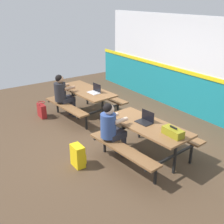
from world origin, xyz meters
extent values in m
cube|color=#4C3826|center=(0.00, 0.00, -0.01)|extent=(10.00, 10.00, 0.02)
cube|color=teal|center=(0.00, 2.65, 0.55)|extent=(8.00, 0.12, 1.10)
cube|color=yellow|center=(0.00, 2.59, 1.15)|extent=(8.00, 0.03, 0.10)
cube|color=silver|center=(0.00, 2.65, 1.90)|extent=(6.72, 0.12, 1.40)
cube|color=brown|center=(-1.28, 0.20, 0.72)|extent=(1.83, 0.91, 0.04)
cube|color=brown|center=(-1.22, -0.43, 0.43)|extent=(1.70, 0.43, 0.04)
cube|color=brown|center=(-1.34, 0.83, 0.43)|extent=(1.70, 0.43, 0.04)
cube|color=black|center=(-1.98, 0.14, 0.35)|extent=(0.04, 0.04, 0.70)
cube|color=black|center=(-1.98, 0.14, 0.39)|extent=(0.18, 1.55, 0.04)
cube|color=black|center=(-1.93, -0.37, 0.21)|extent=(0.04, 0.04, 0.41)
cube|color=black|center=(-2.03, 0.64, 0.21)|extent=(0.04, 0.04, 0.41)
cube|color=black|center=(-0.58, 0.27, 0.35)|extent=(0.04, 0.04, 0.70)
cube|color=black|center=(-0.58, 0.27, 0.39)|extent=(0.18, 1.55, 0.04)
cube|color=black|center=(-0.53, -0.24, 0.21)|extent=(0.04, 0.04, 0.41)
cube|color=black|center=(-0.62, 0.77, 0.21)|extent=(0.04, 0.04, 0.41)
cube|color=brown|center=(1.28, 0.12, 0.72)|extent=(1.83, 0.91, 0.04)
cube|color=brown|center=(1.34, -0.51, 0.43)|extent=(1.70, 0.43, 0.04)
cube|color=brown|center=(1.22, 0.75, 0.43)|extent=(1.70, 0.43, 0.04)
cube|color=black|center=(0.58, 0.05, 0.35)|extent=(0.04, 0.04, 0.70)
cube|color=black|center=(0.58, 0.05, 0.39)|extent=(0.18, 1.55, 0.04)
cube|color=black|center=(0.62, -0.45, 0.21)|extent=(0.04, 0.04, 0.41)
cube|color=black|center=(0.53, 0.56, 0.21)|extent=(0.04, 0.04, 0.41)
cube|color=black|center=(1.98, 0.18, 0.35)|extent=(0.04, 0.04, 0.70)
cube|color=black|center=(1.98, 0.18, 0.39)|extent=(0.18, 1.55, 0.04)
cube|color=black|center=(2.03, -0.32, 0.21)|extent=(0.04, 0.04, 0.41)
cube|color=black|center=(1.93, 0.69, 0.21)|extent=(0.04, 0.04, 0.41)
cylinder|color=#2D2D38|center=(-1.59, -0.14, 0.23)|extent=(0.11, 0.11, 0.45)
cylinder|color=#2D2D38|center=(-1.41, -0.12, 0.23)|extent=(0.11, 0.11, 0.45)
cube|color=#2D2D38|center=(-1.49, -0.28, 0.51)|extent=(0.33, 0.41, 0.12)
cylinder|color=#26262B|center=(-1.47, -0.45, 0.75)|extent=(0.30, 0.30, 0.48)
cylinder|color=#A57A5B|center=(-1.63, -0.27, 0.85)|extent=(0.11, 0.31, 0.08)
cylinder|color=#A57A5B|center=(-1.35, -0.24, 0.85)|extent=(0.11, 0.31, 0.08)
sphere|color=#A57A5B|center=(-1.48, -0.43, 1.08)|extent=(0.20, 0.20, 0.20)
sphere|color=black|center=(-1.47, -0.46, 1.11)|extent=(0.18, 0.18, 0.18)
cylinder|color=#2D2D38|center=(0.80, -0.24, 0.23)|extent=(0.11, 0.11, 0.45)
cylinder|color=#2D2D38|center=(0.98, -0.22, 0.23)|extent=(0.11, 0.11, 0.45)
cube|color=#2D2D38|center=(0.90, -0.38, 0.51)|extent=(0.33, 0.41, 0.12)
cylinder|color=#334C8C|center=(0.92, -0.55, 0.75)|extent=(0.30, 0.30, 0.48)
cylinder|color=beige|center=(0.76, -0.37, 0.85)|extent=(0.11, 0.31, 0.08)
cylinder|color=beige|center=(1.04, -0.34, 0.85)|extent=(0.11, 0.31, 0.08)
sphere|color=beige|center=(0.91, -0.53, 1.08)|extent=(0.20, 0.20, 0.20)
sphere|color=black|center=(0.92, -0.56, 1.11)|extent=(0.18, 0.18, 0.18)
cube|color=silver|center=(-0.94, 0.23, 0.75)|extent=(0.34, 0.25, 0.01)
cube|color=black|center=(-0.95, 0.34, 0.86)|extent=(0.32, 0.04, 0.21)
cube|color=black|center=(1.18, 0.11, 0.75)|extent=(0.34, 0.25, 0.01)
cube|color=black|center=(1.17, 0.22, 0.86)|extent=(0.32, 0.04, 0.21)
cube|color=olive|center=(1.89, 0.18, 0.81)|extent=(0.40, 0.18, 0.14)
cube|color=black|center=(1.89, 0.18, 0.91)|extent=(0.16, 0.02, 0.02)
cube|color=yellow|center=(0.77, -1.16, 0.22)|extent=(0.30, 0.18, 0.44)
cube|color=yellow|center=(0.77, -1.05, 0.15)|extent=(0.21, 0.04, 0.19)
cube|color=maroon|center=(-1.87, -0.85, 0.18)|extent=(0.34, 0.14, 0.36)
torus|color=maroon|center=(-1.87, -0.85, 0.42)|extent=(0.21, 0.21, 0.02)
camera|label=1|loc=(4.90, -3.19, 3.02)|focal=44.50mm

